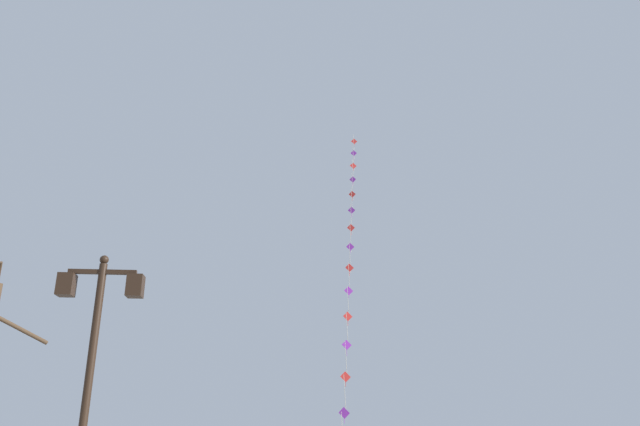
# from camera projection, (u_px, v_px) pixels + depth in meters

# --- Properties ---
(twin_lantern_lamp_post) EXTENTS (1.49, 0.28, 4.75)m
(twin_lantern_lamp_post) POSITION_uv_depth(u_px,v_px,m) (94.00, 336.00, 10.36)
(twin_lantern_lamp_post) COLOR black
(twin_lantern_lamp_post) RESTS_ON ground_plane
(kite_train) EXTENTS (3.31, 16.02, 22.44)m
(kite_train) POSITION_uv_depth(u_px,v_px,m) (350.00, 245.00, 33.92)
(kite_train) COLOR brown
(kite_train) RESTS_ON ground_plane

